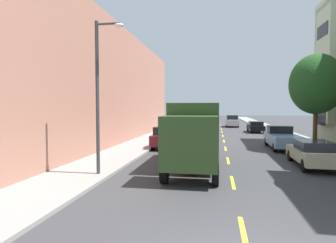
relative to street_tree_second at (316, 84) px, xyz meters
name	(u,v)px	position (x,y,z in m)	size (l,w,h in m)	color
ground_plane	(222,133)	(-6.40, 13.20, -4.88)	(160.00, 160.00, 0.00)	#38383A
sidewalk_left	(163,133)	(-13.50, 11.20, -4.81)	(3.20, 120.00, 0.14)	gray
sidewalk_right	(287,135)	(0.70, 11.20, -4.81)	(3.20, 120.00, 0.14)	gray
lane_centerline_dashes	(223,138)	(-6.40, 7.70, -4.88)	(0.14, 47.20, 0.01)	yellow
apartment_block_opposite	(79,88)	(-20.10, 3.20, 0.20)	(10.00, 36.00, 10.16)	#B27560
street_tree_second	(316,84)	(0.00, 0.00, 0.00)	(3.74, 3.74, 6.94)	#47331E
street_lamp	(100,86)	(-12.35, -9.84, -0.71)	(1.35, 0.28, 6.98)	#38383D
delivery_box_truck	(195,132)	(-8.20, -7.23, -2.95)	(2.42, 7.84, 3.42)	#2D471E
parked_pickup_sky	(282,138)	(-2.06, 1.09, -4.06)	(2.04, 5.31, 1.73)	#7A9EC6
parked_wagon_white	(194,122)	(-10.73, 24.94, -4.08)	(1.95, 4.75, 1.50)	silver
parked_sedan_black	(256,127)	(-2.15, 15.46, -4.14)	(1.82, 4.51, 1.43)	black
parked_sedan_champagne	(313,153)	(-1.96, -5.83, -4.14)	(1.91, 4.54, 1.43)	tan
parked_pickup_burgundy	(169,137)	(-10.89, 0.15, -4.06)	(2.05, 5.32, 1.73)	maroon
parked_wagon_red	(185,128)	(-10.76, 10.60, -4.08)	(1.91, 4.73, 1.50)	#AD1E1E
moving_silver_sedan	(232,121)	(-4.60, 25.28, -3.90)	(1.95, 4.80, 1.93)	#B2B5BA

